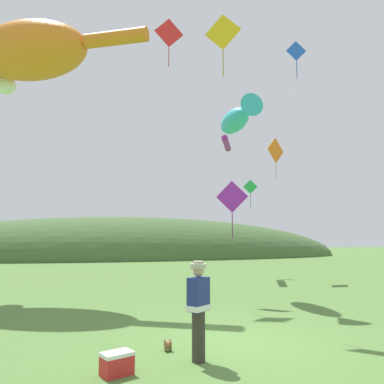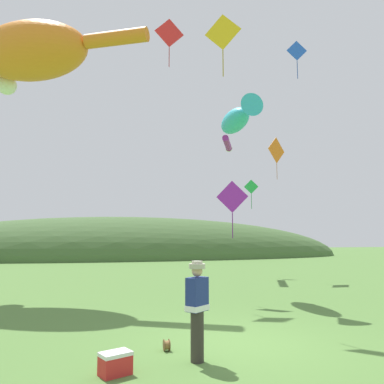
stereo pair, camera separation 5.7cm
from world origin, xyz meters
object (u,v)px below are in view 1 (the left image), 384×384
Objects in this scene: kite_fish_windsock at (237,118)px; kite_tube_streamer at (226,144)px; festival_attendant at (198,307)px; kite_diamond_gold at (223,33)px; kite_diamond_red at (169,33)px; kite_diamond_blue at (296,51)px; picnic_cooler at (117,363)px; kite_giant_cat at (17,53)px; kite_spool at (168,345)px; kite_diamond_green at (250,187)px; kite_diamond_violet at (232,197)px; kite_diamond_orange at (276,151)px.

kite_tube_streamer is (1.95, 6.73, 0.71)m from kite_fish_windsock.
kite_diamond_gold is at bearing 64.42° from festival_attendant.
kite_diamond_blue is (6.21, 0.14, 0.03)m from kite_diamond_red.
kite_giant_cat is at bearing 110.94° from picnic_cooler.
kite_tube_streamer is at bearing 65.49° from kite_spool.
picnic_cooler is (-1.03, -1.06, 0.07)m from kite_spool.
kite_diamond_blue reaches higher than kite_giant_cat.
kite_giant_cat is at bearing -162.48° from kite_diamond_green.
kite_diamond_green is 9.13m from kite_diamond_violet.
kite_diamond_orange is at bearing 53.45° from kite_diamond_gold.
kite_tube_streamer is at bearing 179.96° from kite_diamond_green.
kite_diamond_green is 11.49m from kite_diamond_gold.
kite_tube_streamer is at bearing 69.84° from kite_diamond_gold.
kite_tube_streamer is 6.47m from kite_diamond_blue.
kite_diamond_orange is at bearing 52.96° from picnic_cooler.
kite_tube_streamer is (6.95, 14.04, 7.50)m from picnic_cooler.
kite_giant_cat reaches higher than kite_diamond_orange.
kite_diamond_blue is at bearing -72.39° from kite_tube_streamer.
picnic_cooler is 14.67m from kite_giant_cat.
kite_diamond_blue is at bearing 45.36° from kite_spool.
kite_diamond_blue is at bearing -87.73° from kite_diamond_green.
kite_tube_streamer is at bearing 71.46° from kite_diamond_violet.
kite_diamond_red reaches higher than kite_tube_streamer.
kite_spool is at bearing -125.58° from kite_diamond_gold.
kite_diamond_violet is at bearing 57.02° from kite_spool.
picnic_cooler is 14.02m from kite_diamond_red.
festival_attendant reaches higher than picnic_cooler.
kite_diamond_orange reaches higher than festival_attendant.
kite_tube_streamer is at bearing 138.56° from kite_diamond_orange.
festival_attendant is at bearing -96.65° from kite_diamond_red.
kite_diamond_green is (7.39, 12.98, 5.01)m from kite_spool.
kite_diamond_violet reaches higher than festival_attendant.
kite_spool is 10.09m from kite_fish_windsock.
kite_diamond_gold is 9.81m from kite_diamond_orange.
kite_spool is at bearing -119.65° from kite_diamond_green.
kite_diamond_blue is at bearing 1.27° from kite_diamond_red.
kite_spool is 0.11× the size of kite_diamond_violet.
kite_spool is at bearing -122.45° from kite_fish_windsock.
festival_attendant is 14.43m from kite_giant_cat.
kite_tube_streamer is 1.15× the size of kite_diamond_red.
kite_diamond_red reaches higher than kite_diamond_orange.
kite_diamond_orange is (13.02, 1.96, -3.08)m from kite_giant_cat.
kite_diamond_orange is 5.29m from kite_diamond_blue.
picnic_cooler is 0.24× the size of kite_diamond_orange.
kite_giant_cat is 4.21× the size of kite_diamond_violet.
kite_diamond_orange is at bearing 49.30° from kite_fish_windsock.
festival_attendant is at bearing -130.33° from kite_diamond_blue.
kite_diamond_gold reaches higher than picnic_cooler.
festival_attendant is 15.96m from kite_diamond_green.
kite_diamond_violet is (-2.68, -7.99, -4.07)m from kite_tube_streamer.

